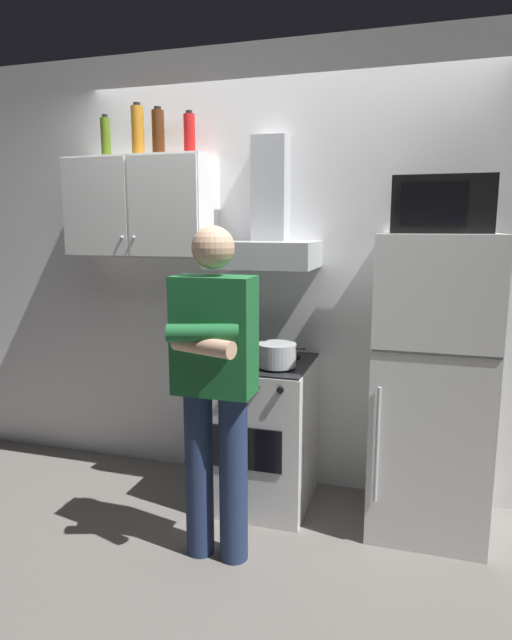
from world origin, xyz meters
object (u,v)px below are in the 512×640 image
(bottle_liquor_amber, at_px, (138,131))
(bottle_rum_dark, at_px, (158,133))
(person_standing, at_px, (214,383))
(microwave, at_px, (441,205))
(cooking_pot, at_px, (277,355))
(bottle_soda_red, at_px, (189,135))
(bottle_olive_oil, at_px, (106,137))
(range_hood, at_px, (266,233))
(refrigerator, at_px, (431,385))
(stove_oven, at_px, (260,431))
(upper_cabinet, at_px, (142,207))

(bottle_liquor_amber, relative_size, bottle_rum_dark, 1.07)
(person_standing, bearing_deg, microwave, 32.00)
(cooking_pot, distance_m, bottle_rum_dark, 1.51)
(cooking_pot, relative_size, bottle_soda_red, 1.23)
(person_standing, xyz_separation_m, bottle_olive_oil, (-0.96, 0.70, 1.27))
(range_hood, distance_m, bottle_soda_red, 0.75)
(bottle_soda_red, relative_size, bottle_rum_dark, 0.89)
(refrigerator, relative_size, microwave, 3.33)
(person_standing, distance_m, cooking_pot, 0.52)
(bottle_rum_dark, bearing_deg, bottle_soda_red, 3.65)
(stove_oven, height_order, microwave, microwave)
(microwave, bearing_deg, person_standing, -148.00)
(cooking_pot, bearing_deg, person_standing, -110.30)
(stove_oven, xyz_separation_m, bottle_liquor_amber, (-0.79, 0.10, 1.76))
(microwave, xyz_separation_m, bottle_olive_oil, (-1.96, 0.08, 0.43))
(range_hood, height_order, cooking_pot, range_hood)
(upper_cabinet, relative_size, stove_oven, 1.03)
(upper_cabinet, relative_size, bottle_liquor_amber, 2.93)
(upper_cabinet, relative_size, cooking_pot, 2.84)
(stove_oven, relative_size, cooking_pot, 2.76)
(range_hood, height_order, bottle_rum_dark, bottle_rum_dark)
(upper_cabinet, relative_size, bottle_rum_dark, 3.13)
(stove_oven, relative_size, bottle_liquor_amber, 2.84)
(person_standing, bearing_deg, bottle_rum_dark, 129.98)
(refrigerator, distance_m, bottle_liquor_amber, 2.24)
(upper_cabinet, bearing_deg, refrigerator, -4.07)
(stove_oven, height_order, bottle_soda_red, bottle_soda_red)
(range_hood, height_order, refrigerator, range_hood)
(upper_cabinet, height_order, bottle_rum_dark, bottle_rum_dark)
(upper_cabinet, distance_m, microwave, 1.75)
(cooking_pot, height_order, bottle_liquor_amber, bottle_liquor_amber)
(upper_cabinet, bearing_deg, range_hood, 0.09)
(upper_cabinet, height_order, refrigerator, upper_cabinet)
(upper_cabinet, height_order, bottle_liquor_amber, bottle_liquor_amber)
(stove_oven, bearing_deg, bottle_soda_red, 161.55)
(upper_cabinet, xyz_separation_m, cooking_pot, (0.93, -0.24, -0.81))
(person_standing, bearing_deg, upper_cabinet, 135.74)
(range_hood, bearing_deg, refrigerator, -7.55)
(stove_oven, distance_m, cooking_pot, 0.53)
(microwave, bearing_deg, refrigerator, -89.10)
(stove_oven, height_order, bottle_rum_dark, bottle_rum_dark)
(upper_cabinet, xyz_separation_m, bottle_olive_oil, (-0.21, -0.03, 0.42))
(cooking_pot, xyz_separation_m, bottle_rum_dark, (-0.81, 0.27, 1.25))
(cooking_pot, relative_size, bottle_rum_dark, 1.10)
(range_hood, height_order, bottle_liquor_amber, bottle_liquor_amber)
(cooking_pot, xyz_separation_m, bottle_soda_red, (-0.62, 0.28, 1.23))
(refrigerator, distance_m, microwave, 0.94)
(stove_oven, distance_m, bottle_olive_oil, 2.01)
(person_standing, bearing_deg, bottle_liquor_amber, 136.47)
(stove_oven, relative_size, microwave, 1.82)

